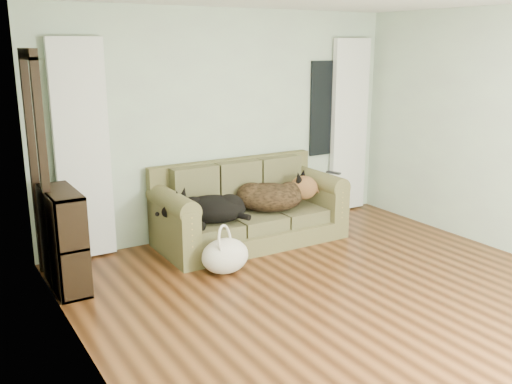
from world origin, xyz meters
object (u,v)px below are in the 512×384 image
dog_black_lab (210,210)px  dog_shepherd (273,198)px  tote_bag (225,258)px  sofa (251,204)px  bookshelf (64,236)px

dog_black_lab → dog_shepherd: size_ratio=0.88×
tote_bag → dog_shepherd: bearing=33.1°
dog_black_lab → tote_bag: (-0.13, -0.58, -0.32)m
sofa → bookshelf: size_ratio=2.25×
bookshelf → dog_black_lab: bearing=10.9°
bookshelf → tote_bag: bearing=-11.5°
sofa → dog_shepherd: 0.28m
sofa → dog_black_lab: sofa is taller
tote_bag → bookshelf: (-1.42, 0.46, 0.34)m
dog_shepherd → sofa: bearing=26.4°
dog_shepherd → tote_bag: 1.19m
tote_bag → bookshelf: bearing=162.1°
dog_black_lab → dog_shepherd: bearing=34.7°
dog_black_lab → bookshelf: 1.56m
sofa → tote_bag: (-0.69, -0.67, -0.29)m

